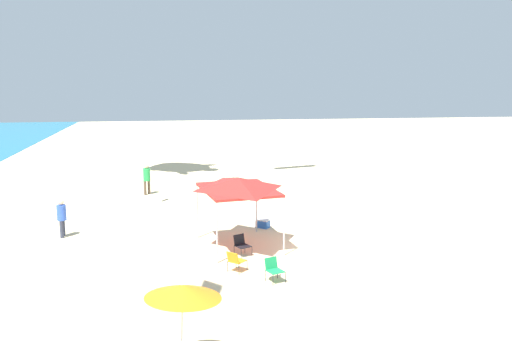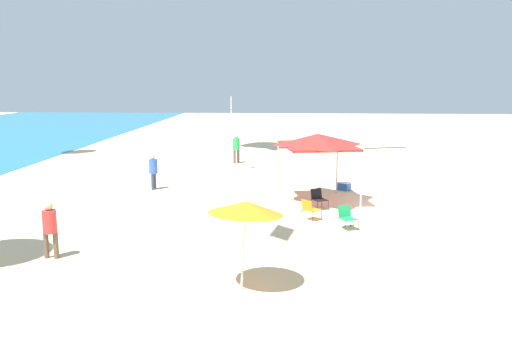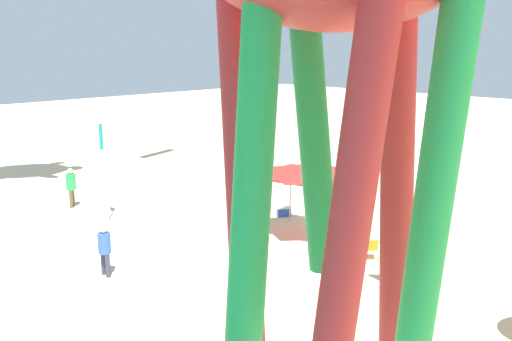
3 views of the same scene
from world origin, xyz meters
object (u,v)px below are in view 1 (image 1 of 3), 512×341
(folding_chair_near_cooler, at_px, (274,268))
(banner_flag, at_px, (142,160))
(person_by_tent, at_px, (147,177))
(folding_chair_left_of_tent, at_px, (241,244))
(person_watching_sky, at_px, (62,215))
(canopy_tent, at_px, (238,184))
(beach_umbrella, at_px, (183,292))
(folding_chair_right_of_tent, at_px, (235,260))
(cooler_box, at_px, (263,223))

(folding_chair_near_cooler, bearing_deg, banner_flag, 91.57)
(person_by_tent, bearing_deg, folding_chair_left_of_tent, -117.36)
(folding_chair_near_cooler, distance_m, person_by_tent, 15.70)
(person_watching_sky, height_order, person_by_tent, person_by_tent)
(canopy_tent, height_order, banner_flag, banner_flag)
(canopy_tent, height_order, folding_chair_left_of_tent, canopy_tent)
(beach_umbrella, bearing_deg, canopy_tent, -13.07)
(folding_chair_left_of_tent, relative_size, banner_flag, 0.19)
(person_watching_sky, bearing_deg, folding_chair_right_of_tent, -122.74)
(person_watching_sky, bearing_deg, beach_umbrella, -152.41)
(beach_umbrella, height_order, folding_chair_right_of_tent, beach_umbrella)
(folding_chair_near_cooler, xyz_separation_m, person_watching_sky, (6.41, 8.58, 0.54))
(beach_umbrella, bearing_deg, banner_flag, 7.21)
(banner_flag, distance_m, person_watching_sky, 6.38)
(beach_umbrella, xyz_separation_m, person_by_tent, (20.49, 2.22, -1.04))
(folding_chair_near_cooler, xyz_separation_m, banner_flag, (11.68, 5.35, 2.10))
(canopy_tent, xyz_separation_m, banner_flag, (7.59, 4.49, -0.12))
(folding_chair_near_cooler, bearing_deg, person_by_tent, 86.98)
(beach_umbrella, height_order, folding_chair_near_cooler, beach_umbrella)
(canopy_tent, relative_size, beach_umbrella, 1.70)
(folding_chair_right_of_tent, distance_m, cooler_box, 6.02)
(banner_flag, relative_size, person_by_tent, 2.32)
(banner_flag, bearing_deg, folding_chair_right_of_tent, -158.99)
(folding_chair_left_of_tent, distance_m, person_watching_sky, 8.48)
(folding_chair_right_of_tent, height_order, folding_chair_left_of_tent, same)
(folding_chair_near_cooler, relative_size, person_watching_sky, 0.47)
(banner_flag, height_order, person_watching_sky, banner_flag)
(canopy_tent, height_order, person_by_tent, canopy_tent)
(folding_chair_right_of_tent, xyz_separation_m, banner_flag, (10.63, 4.08, 2.10))
(canopy_tent, height_order, person_watching_sky, canopy_tent)
(folding_chair_right_of_tent, relative_size, cooler_box, 1.10)
(banner_flag, bearing_deg, folding_chair_near_cooler, -155.40)
(folding_chair_near_cooler, relative_size, cooler_box, 1.10)
(folding_chair_left_of_tent, bearing_deg, beach_umbrella, -132.18)
(beach_umbrella, xyz_separation_m, folding_chair_near_cooler, (5.75, -3.14, -1.65))
(canopy_tent, distance_m, person_by_tent, 11.68)
(canopy_tent, distance_m, cooler_box, 3.94)
(folding_chair_near_cooler, bearing_deg, folding_chair_right_of_tent, 117.34)
(folding_chair_left_of_tent, relative_size, cooler_box, 1.10)
(canopy_tent, xyz_separation_m, person_by_tent, (10.65, 4.51, -1.60))
(canopy_tent, bearing_deg, person_watching_sky, 73.26)
(canopy_tent, xyz_separation_m, cooler_box, (2.69, -1.42, -2.49))
(folding_chair_right_of_tent, bearing_deg, folding_chair_near_cooler, -177.87)
(folding_chair_left_of_tent, height_order, banner_flag, banner_flag)
(folding_chair_right_of_tent, bearing_deg, canopy_tent, -55.85)
(beach_umbrella, distance_m, folding_chair_near_cooler, 6.76)
(beach_umbrella, relative_size, cooler_box, 3.22)
(beach_umbrella, bearing_deg, person_watching_sky, 24.08)
(folding_chair_left_of_tent, relative_size, person_watching_sky, 0.47)
(canopy_tent, distance_m, folding_chair_right_of_tent, 3.79)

